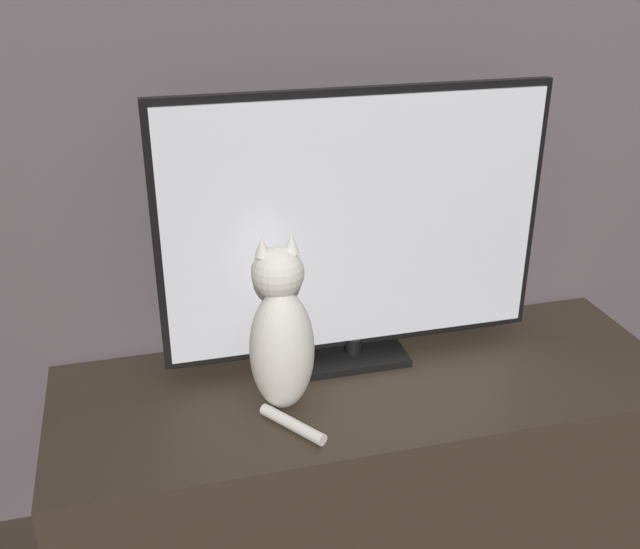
{
  "coord_description": "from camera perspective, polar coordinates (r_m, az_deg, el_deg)",
  "views": [
    {
      "loc": [
        -0.53,
        -0.61,
        1.54
      ],
      "look_at": [
        -0.12,
        0.94,
        0.79
      ],
      "focal_mm": 42.0,
      "sensor_mm": 36.0,
      "label": 1
    }
  ],
  "objects": [
    {
      "name": "tv_stand",
      "position": [
        2.06,
        3.65,
        -13.91
      ],
      "size": [
        1.58,
        0.56,
        0.5
      ],
      "color": "#33281E",
      "rests_on": "ground_plane"
    },
    {
      "name": "tv",
      "position": [
        1.84,
        2.71,
        3.36
      ],
      "size": [
        0.98,
        0.16,
        0.71
      ],
      "color": "black",
      "rests_on": "tv_stand"
    },
    {
      "name": "cat",
      "position": [
        1.73,
        -2.99,
        -4.64
      ],
      "size": [
        0.15,
        0.27,
        0.43
      ],
      "rotation": [
        0.0,
        0.0,
        0.0
      ],
      "color": "silver",
      "rests_on": "tv_stand"
    },
    {
      "name": "wall_back",
      "position": [
        1.93,
        1.39,
        17.89
      ],
      "size": [
        4.8,
        0.05,
        2.6
      ],
      "color": "#564C51",
      "rests_on": "ground_plane"
    }
  ]
}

